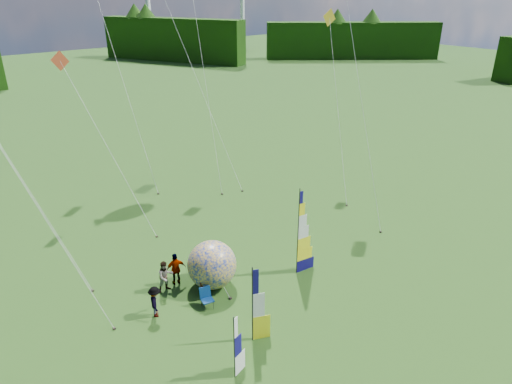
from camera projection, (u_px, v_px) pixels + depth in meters
ground at (323, 314)px, 22.46m from camera, size 220.00×220.00×0.00m
treeline_ring at (329, 244)px, 20.81m from camera, size 210.00×210.00×8.00m
feather_banner_main at (298, 234)px, 24.63m from camera, size 1.36×0.30×5.03m
side_banner_left at (252, 306)px, 20.02m from camera, size 1.00×0.52×3.80m
side_banner_far at (234, 349)px, 18.21m from camera, size 0.89×0.33×3.00m
bol_inflatable at (212, 265)px, 24.08m from camera, size 2.69×2.69×2.61m
spectator_a at (203, 284)px, 23.40m from camera, size 0.66×0.52×1.58m
spectator_b at (165, 276)px, 23.84m from camera, size 0.89×0.49×1.77m
spectator_c at (155, 302)px, 22.01m from camera, size 0.78×1.13×1.65m
spectator_d at (176, 269)px, 24.38m from camera, size 1.17×0.71×1.86m
camp_chair at (207, 299)px, 22.69m from camera, size 0.74×0.74×1.08m
kite_whale at (187, 44)px, 35.50m from camera, size 8.24×16.75×21.31m
kite_rainbow_delta at (2, 136)px, 22.44m from camera, size 10.94×13.66×16.03m
kite_parafoil at (362, 81)px, 30.01m from camera, size 10.76×13.31×18.04m
small_kite_red at (106, 139)px, 29.70m from camera, size 7.24×11.89×11.35m
small_kite_orange at (206, 77)px, 35.06m from camera, size 6.28×10.11×16.67m
small_kite_yellow at (338, 101)px, 34.35m from camera, size 6.86×9.16×13.66m
small_kite_pink at (22, 175)px, 19.63m from camera, size 7.70×9.89×14.64m
small_kite_green at (118, 59)px, 35.27m from camera, size 6.97×13.73×19.14m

